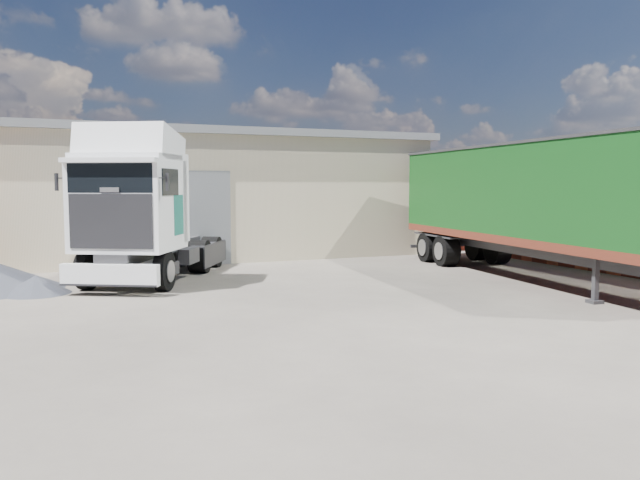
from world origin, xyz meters
name	(u,v)px	position (x,y,z in m)	size (l,w,h in m)	color
ground	(333,311)	(0.00, 0.00, 0.00)	(120.00, 120.00, 0.00)	black
warehouse	(62,194)	(-6.00, 16.00, 2.66)	(30.60, 12.60, 5.42)	#BAAA8F
brick_boundary_wall	(537,230)	(11.50, 6.00, 1.25)	(0.35, 26.00, 2.50)	maroon
tractor_unit	(142,218)	(-3.75, 6.27, 2.03)	(5.76, 7.50, 4.83)	black
box_trailer	(530,197)	(8.09, 2.52, 2.67)	(4.13, 13.38, 4.38)	#2D2D30
panel_van	(135,243)	(-3.70, 8.95, 1.03)	(2.61, 5.09, 1.99)	black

